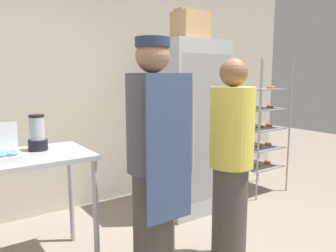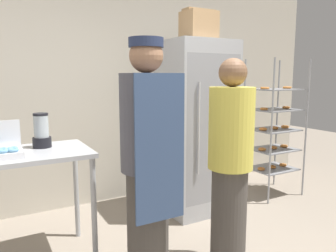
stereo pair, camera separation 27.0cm
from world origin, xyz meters
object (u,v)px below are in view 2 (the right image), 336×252
Objects in this scene: person_baker at (148,161)px; refrigerator at (196,128)px; donut_box at (2,152)px; blender_pitcher at (41,132)px; cardboard_storage_box at (199,25)px; person_customer at (230,163)px; baking_rack at (274,130)px.

refrigerator is at bearing 42.25° from person_baker.
blender_pitcher is (0.31, 0.24, 0.08)m from donut_box.
refrigerator is 1.44m from person_baker.
cardboard_storage_box is 1.76m from person_baker.
blender_pitcher is 0.17× the size of person_customer.
baking_rack is 5.15× the size of cardboard_storage_box.
donut_box is 0.17× the size of person_customer.
refrigerator is at bearing 6.13° from blender_pitcher.
person_baker is at bearing 172.47° from person_customer.
donut_box is at bearing -167.98° from refrigerator.
blender_pitcher reaches higher than donut_box.
refrigerator is 2.00m from donut_box.
person_baker is 0.68m from person_customer.
blender_pitcher is at bearing -173.87° from refrigerator.
baking_rack is at bearing 6.30° from donut_box.
cardboard_storage_box reaches higher than person_baker.
donut_box is at bearing -173.70° from baking_rack.
cardboard_storage_box is (1.61, 0.10, 0.98)m from blender_pitcher.
cardboard_storage_box is (-1.18, -0.00, 1.20)m from baking_rack.
donut_box is 0.15× the size of person_baker.
person_customer is (1.26, -0.88, -0.22)m from blender_pitcher.
blender_pitcher is 1.89m from cardboard_storage_box.
baking_rack is 2.80m from blender_pitcher.
person_baker reaches higher than baking_rack.
person_customer reaches higher than blender_pitcher.
refrigerator is 1.10m from cardboard_storage_box.
donut_box is at bearing 148.25° from person_baker.
donut_box is 2.22m from cardboard_storage_box.
blender_pitcher is at bearing -176.45° from cardboard_storage_box.
blender_pitcher is 0.85× the size of cardboard_storage_box.
cardboard_storage_box is (1.92, 0.34, 1.06)m from donut_box.
person_baker reaches higher than blender_pitcher.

